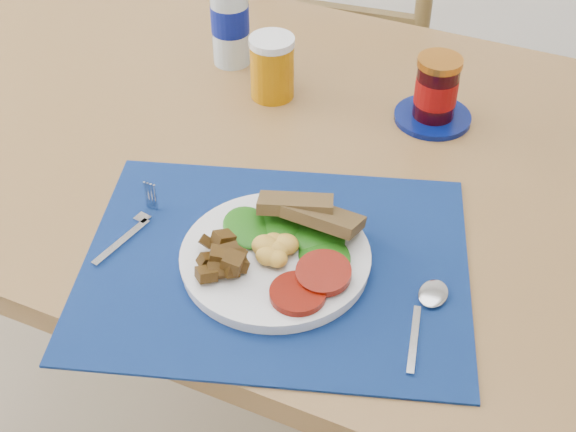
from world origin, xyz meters
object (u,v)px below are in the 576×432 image
object	(u,v)px
water_bottle	(230,10)
juice_glass	(272,69)
breakfast_plate	(271,254)
chair_far	(349,49)
jam_on_saucer	(436,93)

from	to	relation	value
water_bottle	juice_glass	size ratio (longest dim) A/B	2.24
water_bottle	breakfast_plate	bearing A→B (deg)	-57.11
chair_far	breakfast_plate	xyz separation A→B (m)	(0.23, -0.90, 0.22)
water_bottle	jam_on_saucer	size ratio (longest dim) A/B	1.83
breakfast_plate	water_bottle	world-z (taller)	water_bottle
jam_on_saucer	chair_far	bearing A→B (deg)	123.45
juice_glass	jam_on_saucer	size ratio (longest dim) A/B	0.81
breakfast_plate	juice_glass	bearing A→B (deg)	103.34
juice_glass	water_bottle	bearing A→B (deg)	148.29
water_bottle	jam_on_saucer	xyz separation A→B (m)	(0.38, -0.03, -0.05)
jam_on_saucer	water_bottle	bearing A→B (deg)	175.70
water_bottle	juice_glass	xyz separation A→B (m)	(0.11, -0.07, -0.05)
breakfast_plate	jam_on_saucer	bearing A→B (deg)	65.53
chair_far	jam_on_saucer	xyz separation A→B (m)	(0.32, -0.49, 0.24)
breakfast_plate	water_bottle	bearing A→B (deg)	111.33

